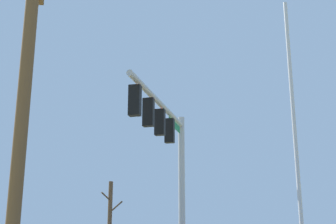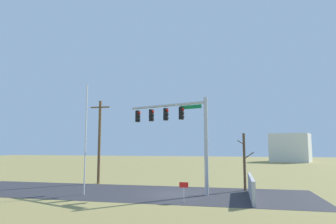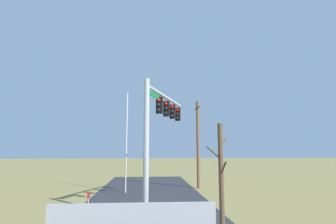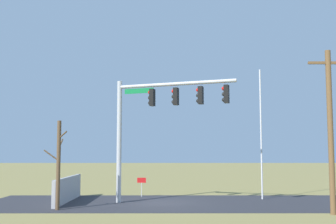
{
  "view_description": "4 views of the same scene",
  "coord_description": "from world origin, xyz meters",
  "px_view_note": "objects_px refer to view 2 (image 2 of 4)",
  "views": [
    {
      "loc": [
        -16.65,
        2.54,
        1.96
      ],
      "look_at": [
        -1.65,
        0.91,
        6.07
      ],
      "focal_mm": 48.71,
      "sensor_mm": 36.0,
      "label": 1
    },
    {
      "loc": [
        4.52,
        -21.53,
        3.43
      ],
      "look_at": [
        -0.73,
        1.62,
        6.16
      ],
      "focal_mm": 31.86,
      "sensor_mm": 36.0,
      "label": 2
    },
    {
      "loc": [
        15.9,
        -0.01,
        3.44
      ],
      "look_at": [
        -1.53,
        1.26,
        5.81
      ],
      "focal_mm": 28.84,
      "sensor_mm": 36.0,
      "label": 3
    },
    {
      "loc": [
        -0.31,
        24.15,
        2.92
      ],
      "look_at": [
        -0.35,
        1.15,
        5.05
      ],
      "focal_mm": 45.11,
      "sensor_mm": 36.0,
      "label": 4
    }
  ],
  "objects_px": {
    "utility_pole": "(99,140)",
    "open_sign": "(184,187)",
    "flagpole": "(86,138)",
    "bare_tree": "(244,161)",
    "signal_mast": "(180,125)",
    "distant_building": "(290,148)"
  },
  "relations": [
    {
      "from": "utility_pole",
      "to": "open_sign",
      "type": "distance_m",
      "value": 12.32
    },
    {
      "from": "flagpole",
      "to": "open_sign",
      "type": "height_order",
      "value": "flagpole"
    },
    {
      "from": "utility_pole",
      "to": "bare_tree",
      "type": "height_order",
      "value": "utility_pole"
    },
    {
      "from": "signal_mast",
      "to": "open_sign",
      "type": "relative_size",
      "value": 5.71
    },
    {
      "from": "bare_tree",
      "to": "open_sign",
      "type": "relative_size",
      "value": 3.65
    },
    {
      "from": "flagpole",
      "to": "signal_mast",
      "type": "bearing_deg",
      "value": 20.54
    },
    {
      "from": "open_sign",
      "to": "distant_building",
      "type": "xyz_separation_m",
      "value": [
        15.0,
        52.51,
        2.2
      ]
    },
    {
      "from": "flagpole",
      "to": "distant_building",
      "type": "height_order",
      "value": "flagpole"
    },
    {
      "from": "utility_pole",
      "to": "distant_building",
      "type": "bearing_deg",
      "value": 61.66
    },
    {
      "from": "utility_pole",
      "to": "distant_building",
      "type": "height_order",
      "value": "utility_pole"
    },
    {
      "from": "open_sign",
      "to": "distant_building",
      "type": "bearing_deg",
      "value": 74.06
    },
    {
      "from": "utility_pole",
      "to": "signal_mast",
      "type": "bearing_deg",
      "value": -24.1
    },
    {
      "from": "bare_tree",
      "to": "open_sign",
      "type": "distance_m",
      "value": 7.2
    },
    {
      "from": "flagpole",
      "to": "distant_building",
      "type": "relative_size",
      "value": 1.0
    },
    {
      "from": "flagpole",
      "to": "bare_tree",
      "type": "height_order",
      "value": "flagpole"
    },
    {
      "from": "signal_mast",
      "to": "open_sign",
      "type": "distance_m",
      "value": 5.64
    },
    {
      "from": "utility_pole",
      "to": "open_sign",
      "type": "relative_size",
      "value": 6.31
    },
    {
      "from": "flagpole",
      "to": "distant_building",
      "type": "distance_m",
      "value": 55.91
    },
    {
      "from": "signal_mast",
      "to": "flagpole",
      "type": "bearing_deg",
      "value": -159.46
    },
    {
      "from": "utility_pole",
      "to": "bare_tree",
      "type": "bearing_deg",
      "value": -6.59
    },
    {
      "from": "signal_mast",
      "to": "utility_pole",
      "type": "xyz_separation_m",
      "value": [
        -8.36,
        3.74,
        -1.03
      ]
    },
    {
      "from": "open_sign",
      "to": "bare_tree",
      "type": "bearing_deg",
      "value": 57.28
    }
  ]
}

